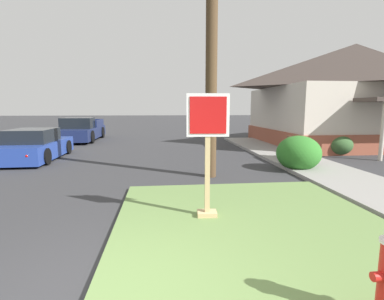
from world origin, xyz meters
name	(u,v)px	position (x,y,z in m)	size (l,w,h in m)	color
grass_corner_patch	(259,233)	(2.18, 1.61, 0.04)	(4.81, 5.81, 0.08)	#668447
sidewalk_strip	(316,168)	(5.79, 6.30, 0.06)	(2.20, 18.75, 0.12)	gray
stop_sign	(208,157)	(1.43, 2.34, 1.19)	(0.76, 0.31, 2.24)	tan
manhole_cover	(170,221)	(0.74, 2.36, 0.01)	(0.70, 0.70, 0.02)	black
parked_sedan_blue	(35,146)	(-4.51, 9.30, 0.54)	(1.97, 4.24, 1.25)	#233D93
pickup_truck_navy	(81,131)	(-4.54, 16.07, 0.62)	(2.23, 5.36, 1.48)	#19234C
street_bench	(299,148)	(5.74, 7.48, 0.58)	(0.45, 1.43, 0.85)	brown
utility_pole	(212,13)	(2.06, 5.69, 4.71)	(1.52, 0.34, 9.14)	#4C3823
corner_house	(353,94)	(11.38, 12.67, 2.88)	(10.10, 9.25, 5.60)	brown
shrub_near_porch	(339,145)	(8.42, 9.11, 0.45)	(1.17, 1.17, 0.90)	#34572D
shrub_by_curb	(299,153)	(5.12, 6.24, 0.58)	(1.44, 1.44, 1.17)	#2E7127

